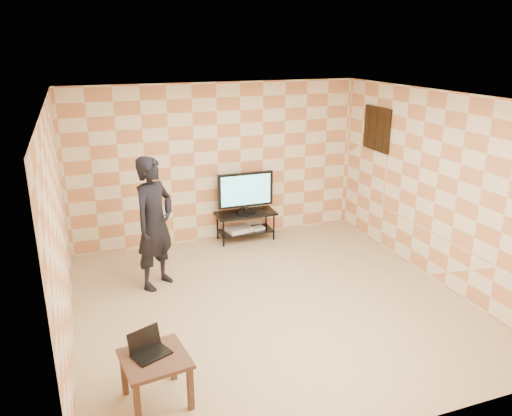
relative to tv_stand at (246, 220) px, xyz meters
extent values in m
plane|color=tan|center=(-0.41, -2.26, -0.37)|extent=(5.00, 5.00, 0.00)
cube|color=beige|center=(-0.41, 0.24, 0.98)|extent=(5.00, 0.02, 2.70)
cube|color=beige|center=(-0.41, -4.76, 0.98)|extent=(5.00, 0.02, 2.70)
cube|color=beige|center=(-2.91, -2.26, 0.98)|extent=(0.02, 5.00, 2.70)
cube|color=beige|center=(2.09, -2.26, 0.98)|extent=(0.02, 5.00, 2.70)
cube|color=white|center=(-0.41, -2.26, 2.33)|extent=(5.00, 5.00, 0.02)
cube|color=black|center=(2.06, -0.71, 1.58)|extent=(0.04, 0.72, 0.72)
cube|color=black|center=(2.06, -0.71, 1.58)|extent=(0.04, 0.03, 0.68)
cube|color=black|center=(2.06, -0.71, 1.58)|extent=(0.04, 0.68, 0.03)
cube|color=black|center=(0.00, 0.00, 0.11)|extent=(1.04, 0.47, 0.04)
cube|color=black|center=(0.00, 0.00, -0.21)|extent=(0.94, 0.42, 0.03)
cylinder|color=black|center=(-0.46, -0.19, -0.12)|extent=(0.03, 0.03, 0.50)
cylinder|color=black|center=(-0.46, 0.19, -0.12)|extent=(0.03, 0.03, 0.50)
cylinder|color=black|center=(0.46, -0.19, -0.12)|extent=(0.03, 0.03, 0.50)
cylinder|color=black|center=(0.46, 0.19, -0.12)|extent=(0.03, 0.03, 0.50)
cube|color=black|center=(0.00, 0.00, 0.15)|extent=(0.29, 0.19, 0.03)
cube|color=black|center=(0.00, 0.00, 0.21)|extent=(0.07, 0.05, 0.08)
cube|color=black|center=(0.00, 0.00, 0.55)|extent=(0.98, 0.06, 0.60)
cube|color=#54C5C9|center=(0.00, -0.04, 0.55)|extent=(0.88, 0.01, 0.52)
cube|color=silver|center=(-0.12, -0.01, -0.16)|extent=(0.48, 0.38, 0.07)
cube|color=silver|center=(0.22, -0.04, -0.17)|extent=(0.23, 0.19, 0.05)
cube|color=#392518|center=(-2.15, -3.66, 0.11)|extent=(0.68, 0.68, 0.04)
cube|color=#392518|center=(-2.37, -3.95, -0.14)|extent=(0.06, 0.06, 0.46)
cube|color=#392518|center=(-2.43, -3.45, -0.14)|extent=(0.06, 0.06, 0.46)
cube|color=#392518|center=(-1.87, -3.88, -0.14)|extent=(0.06, 0.06, 0.46)
cube|color=#392518|center=(-1.93, -3.38, -0.14)|extent=(0.06, 0.06, 0.46)
cube|color=black|center=(-2.17, -3.62, 0.14)|extent=(0.40, 0.35, 0.02)
cube|color=black|center=(-2.22, -3.51, 0.25)|extent=(0.33, 0.18, 0.22)
imported|color=black|center=(-1.74, -1.21, 0.57)|extent=(0.81, 0.79, 1.88)
camera|label=1|loc=(-2.62, -7.75, 2.96)|focal=35.00mm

